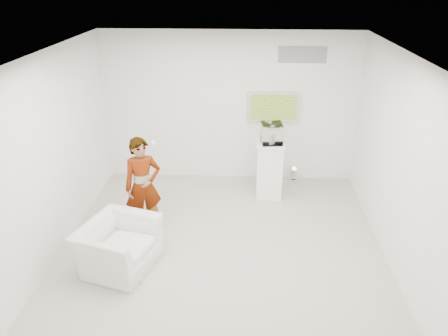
# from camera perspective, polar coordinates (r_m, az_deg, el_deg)

# --- Properties ---
(room) EXTENTS (5.01, 5.01, 3.00)m
(room) POSITION_cam_1_polar(r_m,az_deg,el_deg) (6.37, -0.18, 1.35)
(room) COLOR #A6A098
(room) RESTS_ON ground
(tv) EXTENTS (1.00, 0.08, 0.60)m
(tv) POSITION_cam_1_polar(r_m,az_deg,el_deg) (8.66, 6.44, 7.93)
(tv) COLOR silver
(tv) RESTS_ON room
(logo_decal) EXTENTS (0.90, 0.02, 0.30)m
(logo_decal) POSITION_cam_1_polar(r_m,az_deg,el_deg) (8.51, 10.22, 14.34)
(logo_decal) COLOR slate
(logo_decal) RESTS_ON room
(person) EXTENTS (0.70, 0.60, 1.64)m
(person) POSITION_cam_1_polar(r_m,az_deg,el_deg) (7.16, -10.54, -2.33)
(person) COLOR white
(person) RESTS_ON room
(armchair) EXTENTS (1.22, 1.31, 0.70)m
(armchair) POSITION_cam_1_polar(r_m,az_deg,el_deg) (6.61, -13.62, -9.85)
(armchair) COLOR white
(armchair) RESTS_ON room
(pedestal) EXTENTS (0.55, 0.55, 1.09)m
(pedestal) POSITION_cam_1_polar(r_m,az_deg,el_deg) (8.31, 6.00, -0.22)
(pedestal) COLOR white
(pedestal) RESTS_ON room
(floor_uplight) EXTENTS (0.24, 0.24, 0.31)m
(floor_uplight) POSITION_cam_1_polar(r_m,az_deg,el_deg) (9.09, 9.11, -0.85)
(floor_uplight) COLOR silver
(floor_uplight) RESTS_ON room
(vitrine) EXTENTS (0.42, 0.42, 0.37)m
(vitrine) POSITION_cam_1_polar(r_m,az_deg,el_deg) (8.03, 6.23, 4.52)
(vitrine) COLOR white
(vitrine) RESTS_ON pedestal
(console) EXTENTS (0.10, 0.15, 0.20)m
(console) POSITION_cam_1_polar(r_m,az_deg,el_deg) (8.06, 6.20, 3.93)
(console) COLOR white
(console) RESTS_ON pedestal
(wii_remote) EXTENTS (0.08, 0.15, 0.04)m
(wii_remote) POSITION_cam_1_polar(r_m,az_deg,el_deg) (7.08, -9.20, 3.24)
(wii_remote) COLOR white
(wii_remote) RESTS_ON person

